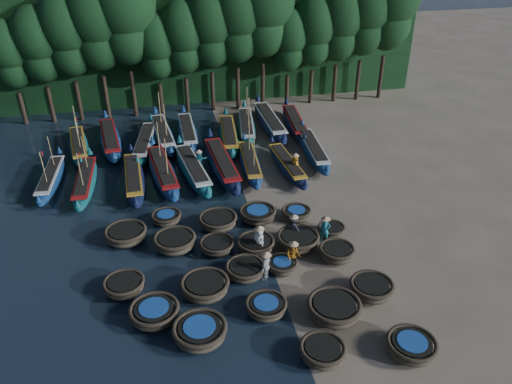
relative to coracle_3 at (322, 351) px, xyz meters
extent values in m
plane|color=gray|center=(-0.63, 9.46, -0.41)|extent=(120.00, 120.00, 0.00)
cube|color=black|center=(-0.63, 32.96, 4.59)|extent=(40.00, 3.00, 10.00)
ellipsoid|color=#4C422F|center=(0.00, 0.00, -0.09)|extent=(2.03, 2.03, 0.64)
torus|color=#392E22|center=(0.00, 0.00, 0.21)|extent=(1.97, 1.97, 0.19)
cylinder|color=black|center=(0.00, 0.00, 0.25)|extent=(1.49, 1.49, 0.06)
ellipsoid|color=#4C422F|center=(3.70, -0.50, -0.09)|extent=(2.30, 2.30, 0.64)
torus|color=#392E22|center=(3.70, -0.50, 0.20)|extent=(2.15, 2.15, 0.19)
cylinder|color=black|center=(3.70, -0.50, 0.24)|extent=(1.64, 1.64, 0.06)
cylinder|color=#1B4894|center=(3.70, -0.50, 0.28)|extent=(1.26, 1.26, 0.04)
ellipsoid|color=#4C422F|center=(-6.68, 3.71, -0.08)|extent=(2.46, 2.46, 0.67)
torus|color=#392E22|center=(-6.68, 3.71, 0.24)|extent=(2.30, 2.30, 0.20)
cylinder|color=black|center=(-6.68, 3.71, 0.28)|extent=(1.76, 1.76, 0.06)
cylinder|color=#1B4894|center=(-6.68, 3.71, 0.32)|extent=(1.35, 1.35, 0.04)
ellipsoid|color=#4C422F|center=(-4.81, 2.09, -0.06)|extent=(2.45, 2.45, 0.71)
torus|color=#392E22|center=(-4.81, 2.09, 0.28)|extent=(2.40, 2.40, 0.21)
cylinder|color=black|center=(-4.81, 2.09, 0.32)|extent=(1.84, 1.84, 0.06)
cylinder|color=#1B4894|center=(-4.81, 2.09, 0.36)|extent=(1.41, 1.41, 0.04)
ellipsoid|color=#4C422F|center=(-1.67, 3.08, -0.12)|extent=(2.12, 2.12, 0.58)
torus|color=#392E22|center=(-1.67, 3.08, 0.15)|extent=(1.95, 1.95, 0.18)
cylinder|color=black|center=(-1.67, 3.08, 0.18)|extent=(1.49, 1.49, 0.05)
cylinder|color=#1B4894|center=(-1.67, 3.08, 0.22)|extent=(1.15, 1.15, 0.04)
ellipsoid|color=#4C422F|center=(1.29, 2.23, -0.04)|extent=(3.01, 3.01, 0.74)
torus|color=#392E22|center=(1.29, 2.23, 0.31)|extent=(2.50, 2.50, 0.22)
cylinder|color=black|center=(1.29, 2.23, 0.35)|extent=(1.91, 1.91, 0.07)
ellipsoid|color=#4C422F|center=(3.52, 3.19, -0.06)|extent=(2.43, 2.43, 0.70)
torus|color=#392E22|center=(3.52, 3.19, 0.27)|extent=(2.15, 2.15, 0.21)
cylinder|color=black|center=(3.52, 3.19, 0.31)|extent=(1.62, 1.62, 0.06)
ellipsoid|color=#4C422F|center=(-8.05, 5.91, -0.10)|extent=(1.91, 1.91, 0.62)
torus|color=#392E22|center=(-8.05, 5.91, 0.19)|extent=(2.03, 2.03, 0.19)
cylinder|color=black|center=(-8.05, 5.91, 0.23)|extent=(1.55, 1.55, 0.06)
ellipsoid|color=#4C422F|center=(-4.25, 4.95, -0.06)|extent=(2.69, 2.69, 0.70)
torus|color=#392E22|center=(-4.25, 4.95, 0.27)|extent=(2.39, 2.39, 0.21)
cylinder|color=black|center=(-4.25, 4.95, 0.31)|extent=(1.82, 1.82, 0.06)
ellipsoid|color=#4C422F|center=(-2.11, 5.84, -0.09)|extent=(2.25, 2.25, 0.64)
torus|color=#392E22|center=(-2.11, 5.84, 0.21)|extent=(2.04, 2.04, 0.19)
cylinder|color=black|center=(-2.11, 5.84, 0.25)|extent=(1.55, 1.55, 0.06)
ellipsoid|color=#4C422F|center=(-0.19, 5.86, -0.13)|extent=(1.94, 1.94, 0.56)
torus|color=#392E22|center=(-0.19, 5.86, 0.13)|extent=(1.63, 1.63, 0.17)
cylinder|color=black|center=(-0.19, 5.86, 0.17)|extent=(1.22, 1.22, 0.05)
cylinder|color=#1B4894|center=(-0.19, 5.86, 0.20)|extent=(0.94, 0.94, 0.03)
ellipsoid|color=#4C422F|center=(2.86, 6.21, -0.07)|extent=(2.35, 2.35, 0.69)
torus|color=#392E22|center=(2.86, 6.21, 0.26)|extent=(1.94, 1.94, 0.21)
cylinder|color=black|center=(2.86, 6.21, 0.30)|extent=(1.45, 1.45, 0.06)
ellipsoid|color=#4C422F|center=(-5.41, 8.89, -0.04)|extent=(2.24, 2.24, 0.75)
torus|color=#392E22|center=(-5.41, 8.89, 0.31)|extent=(2.33, 2.33, 0.23)
cylinder|color=black|center=(-5.41, 8.89, 0.36)|extent=(1.77, 1.77, 0.07)
ellipsoid|color=#4C422F|center=(-3.20, 8.24, -0.13)|extent=(1.94, 1.94, 0.57)
torus|color=#392E22|center=(-3.20, 8.24, 0.14)|extent=(1.91, 1.91, 0.17)
cylinder|color=black|center=(-3.20, 8.24, 0.17)|extent=(1.46, 1.46, 0.05)
ellipsoid|color=#4C422F|center=(-1.16, 7.81, -0.09)|extent=(1.96, 1.96, 0.65)
torus|color=#392E22|center=(-1.16, 7.81, 0.22)|extent=(2.08, 2.08, 0.20)
cylinder|color=black|center=(-1.16, 7.81, 0.26)|extent=(1.58, 1.58, 0.06)
ellipsoid|color=#4C422F|center=(1.16, 7.66, -0.05)|extent=(2.56, 2.56, 0.73)
torus|color=#392E22|center=(1.16, 7.66, 0.30)|extent=(2.37, 2.37, 0.22)
cylinder|color=black|center=(1.16, 7.66, 0.34)|extent=(1.80, 1.80, 0.07)
ellipsoid|color=#4C422F|center=(3.34, 8.36, -0.13)|extent=(1.58, 1.58, 0.56)
torus|color=#392E22|center=(3.34, 8.36, 0.13)|extent=(1.57, 1.57, 0.17)
cylinder|color=black|center=(3.34, 8.36, 0.17)|extent=(1.18, 1.18, 0.05)
ellipsoid|color=#4C422F|center=(-8.02, 10.17, -0.05)|extent=(2.63, 2.63, 0.72)
torus|color=#392E22|center=(-8.02, 10.17, 0.28)|extent=(2.35, 2.35, 0.22)
cylinder|color=black|center=(-8.02, 10.17, 0.33)|extent=(1.79, 1.79, 0.07)
ellipsoid|color=#4C422F|center=(-5.73, 11.58, -0.13)|extent=(2.17, 2.17, 0.56)
torus|color=#392E22|center=(-5.73, 11.58, 0.14)|extent=(1.77, 1.77, 0.17)
cylinder|color=black|center=(-5.73, 11.58, 0.17)|extent=(1.34, 1.34, 0.05)
cylinder|color=#1B4894|center=(-5.73, 11.58, 0.20)|extent=(1.03, 1.03, 0.03)
ellipsoid|color=#4C422F|center=(-2.82, 10.50, -0.08)|extent=(2.40, 2.40, 0.67)
torus|color=#392E22|center=(-2.82, 10.50, 0.24)|extent=(2.26, 2.26, 0.20)
cylinder|color=black|center=(-2.82, 10.50, 0.28)|extent=(1.72, 1.72, 0.06)
ellipsoid|color=#4C422F|center=(-0.43, 10.72, -0.07)|extent=(2.46, 2.46, 0.68)
torus|color=#392E22|center=(-0.43, 10.72, 0.25)|extent=(2.20, 2.20, 0.21)
cylinder|color=black|center=(-0.43, 10.72, 0.29)|extent=(1.67, 1.67, 0.06)
cylinder|color=#1B4894|center=(-0.43, 10.72, 0.33)|extent=(1.29, 1.29, 0.04)
ellipsoid|color=#4C422F|center=(1.86, 10.39, -0.11)|extent=(1.63, 1.63, 0.61)
torus|color=#392E22|center=(1.86, 10.39, 0.18)|extent=(1.77, 1.77, 0.18)
cylinder|color=black|center=(1.86, 10.39, 0.21)|extent=(1.33, 1.33, 0.06)
cylinder|color=#1B4894|center=(1.86, 10.39, 0.25)|extent=(1.03, 1.03, 0.04)
ellipsoid|color=navy|center=(-12.99, 17.78, 0.03)|extent=(1.65, 7.11, 0.88)
cone|color=navy|center=(-12.80, 21.21, 0.60)|extent=(0.39, 0.39, 0.53)
cone|color=navy|center=(-13.17, 14.34, 0.56)|extent=(0.39, 0.39, 0.44)
cube|color=silver|center=(-12.99, 17.78, 0.40)|extent=(1.22, 5.51, 0.11)
cube|color=black|center=(-12.99, 17.78, 0.47)|extent=(0.95, 4.79, 0.09)
cylinder|color=#997F4C|center=(-12.84, 18.83, 1.44)|extent=(0.06, 0.21, 2.47)
cylinder|color=#997F4C|center=(-12.97, 16.45, 1.44)|extent=(0.06, 0.21, 2.47)
plane|color=red|center=(-12.84, 16.44, 2.52)|extent=(0.00, 0.31, 0.31)
ellipsoid|color=#105F5A|center=(-10.72, 16.83, 0.05)|extent=(1.53, 7.49, 0.93)
cone|color=#105F5A|center=(-10.62, 20.46, 0.66)|extent=(0.41, 0.41, 0.56)
cone|color=#105F5A|center=(-10.81, 13.19, 0.61)|extent=(0.41, 0.41, 0.47)
cube|color=maroon|center=(-10.72, 16.83, 0.45)|extent=(1.13, 5.80, 0.11)
cube|color=black|center=(-10.72, 16.83, 0.52)|extent=(0.86, 5.05, 0.09)
cylinder|color=#997F4C|center=(-10.59, 17.94, 1.55)|extent=(0.07, 0.22, 2.61)
cylinder|color=#997F4C|center=(-10.66, 15.43, 1.55)|extent=(0.07, 0.22, 2.61)
plane|color=red|center=(-10.52, 15.42, 2.68)|extent=(0.00, 0.33, 0.33)
ellipsoid|color=#0F173A|center=(-7.58, 16.60, 0.07)|extent=(1.71, 7.75, 0.96)
cone|color=#0F173A|center=(-7.74, 20.35, 0.69)|extent=(0.42, 0.42, 0.58)
cone|color=#0F173A|center=(-7.43, 12.85, 0.65)|extent=(0.42, 0.42, 0.48)
cube|color=#C08924|center=(-7.58, 16.60, 0.47)|extent=(1.26, 6.00, 0.12)
cube|color=black|center=(-7.58, 16.60, 0.55)|extent=(0.97, 5.22, 0.10)
ellipsoid|color=navy|center=(-5.66, 17.11, 0.11)|extent=(2.59, 8.51, 1.05)
cone|color=navy|center=(-6.19, 21.17, 0.79)|extent=(0.46, 0.46, 0.63)
cone|color=navy|center=(-5.12, 13.06, 0.74)|extent=(0.46, 0.46, 0.52)
cube|color=maroon|center=(-5.66, 17.11, 0.55)|extent=(1.94, 6.59, 0.13)
cube|color=black|center=(-5.66, 17.11, 0.64)|extent=(1.55, 5.72, 0.10)
cylinder|color=#997F4C|center=(-5.72, 18.37, 1.79)|extent=(0.07, 0.25, 2.93)
cylinder|color=#997F4C|center=(-5.35, 15.57, 1.79)|extent=(0.07, 0.25, 2.93)
plane|color=red|center=(-5.19, 15.59, 3.07)|extent=(0.00, 0.37, 0.37)
ellipsoid|color=#105F5A|center=(-3.62, 17.03, 0.10)|extent=(2.64, 8.37, 1.03)
cone|color=#105F5A|center=(-4.19, 21.01, 0.77)|extent=(0.45, 0.45, 0.62)
cone|color=#105F5A|center=(-3.05, 13.05, 0.72)|extent=(0.45, 0.45, 0.52)
cube|color=silver|center=(-3.62, 17.03, 0.54)|extent=(1.98, 6.48, 0.12)
cube|color=black|center=(-3.62, 17.03, 0.62)|extent=(1.59, 5.62, 0.10)
ellipsoid|color=#0F173A|center=(-1.55, 17.31, 0.14)|extent=(2.18, 8.91, 1.10)
cone|color=#0F173A|center=(-1.84, 21.60, 0.86)|extent=(0.49, 0.49, 0.66)
cone|color=#0F173A|center=(-1.26, 13.02, 0.80)|extent=(0.49, 0.49, 0.55)
cube|color=maroon|center=(-1.55, 17.31, 0.60)|extent=(1.62, 6.90, 0.13)
cube|color=black|center=(-1.55, 17.31, 0.69)|extent=(1.26, 6.00, 0.11)
ellipsoid|color=navy|center=(0.42, 17.23, 0.05)|extent=(1.83, 7.47, 0.92)
cone|color=navy|center=(0.67, 20.83, 0.65)|extent=(0.41, 0.41, 0.55)
cone|color=navy|center=(0.18, 13.64, 0.60)|extent=(0.41, 0.41, 0.46)
cube|color=#C08924|center=(0.42, 17.23, 0.44)|extent=(1.36, 5.78, 0.11)
cube|color=black|center=(0.42, 17.23, 0.51)|extent=(1.06, 5.03, 0.09)
cylinder|color=#997F4C|center=(0.59, 18.33, 1.53)|extent=(0.06, 0.22, 2.59)
cylinder|color=#997F4C|center=(0.42, 15.85, 1.53)|extent=(0.06, 0.22, 2.59)
plane|color=red|center=(0.56, 15.84, 2.66)|extent=(0.00, 0.32, 0.32)
ellipsoid|color=#0F173A|center=(2.91, 16.47, 0.04)|extent=(1.83, 7.31, 0.90)
cone|color=#0F173A|center=(2.65, 19.98, 0.63)|extent=(0.40, 0.40, 0.54)
cone|color=#0F173A|center=(3.16, 12.95, 0.58)|extent=(0.40, 0.40, 0.45)
cube|color=#C08924|center=(2.91, 16.47, 0.42)|extent=(1.36, 5.66, 0.11)
cube|color=black|center=(2.91, 16.47, 0.49)|extent=(1.06, 4.92, 0.09)
ellipsoid|color=navy|center=(5.41, 18.27, 0.08)|extent=(1.94, 7.92, 0.98)
cone|color=navy|center=(5.67, 22.09, 0.72)|extent=(0.43, 0.43, 0.59)
cone|color=navy|center=(5.15, 14.45, 0.67)|extent=(0.43, 0.43, 0.49)
cube|color=silver|center=(5.41, 18.27, 0.49)|extent=(1.44, 6.14, 0.12)
cube|color=black|center=(5.41, 18.27, 0.57)|extent=(1.12, 5.34, 0.10)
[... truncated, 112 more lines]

